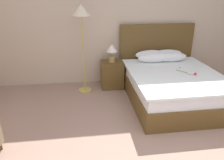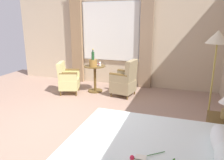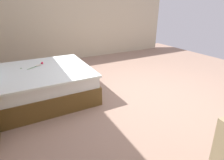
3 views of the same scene
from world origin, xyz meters
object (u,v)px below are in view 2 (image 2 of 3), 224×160
Objects in this scene: wine_glass_near_bucket at (100,62)px; armchair_facing_bed at (68,79)px; champagne_bucket at (93,62)px; wine_glass_near_edge at (92,61)px; side_table_round at (95,77)px; snack_plate at (98,64)px; nightstand at (223,137)px; floor_lamp_brass at (217,47)px; armchair_by_window at (125,81)px.

wine_glass_near_bucket is 0.98m from armchair_facing_bed.
champagne_bucket is 0.20m from wine_glass_near_edge.
side_table_round is 0.46m from wine_glass_near_edge.
wine_glass_near_edge is at bearing -146.14° from champagne_bucket.
wine_glass_near_bucket is 0.91× the size of snack_plate.
nightstand is 1.39m from floor_lamp_brass.
armchair_facing_bed is at bearing -51.33° from snack_plate.
side_table_round is at bearing -126.34° from nightstand.
armchair_facing_bed is at bearing -58.50° from side_table_round.
nightstand is at bearing 54.74° from champagne_bucket.
nightstand is at bearing 63.54° from armchair_facing_bed.
floor_lamp_brass is at bearing 71.06° from armchair_facing_bed.
armchair_facing_bed is at bearing -116.46° from nightstand.
wine_glass_near_edge is at bearing -119.59° from floor_lamp_brass.
snack_plate reaches higher than side_table_round.
nightstand is at bearing 53.65° from wine_glass_near_edge.
wine_glass_near_bucket is (-1.61, -2.65, -0.70)m from floor_lamp_brass.
champagne_bucket is 0.83m from armchair_facing_bed.
side_table_round is (-2.17, -2.95, 0.12)m from nightstand.
side_table_round is at bearing -16.74° from snack_plate.
armchair_by_window is 1.54m from armchair_facing_bed.
floor_lamp_brass is 13.66× the size of wine_glass_near_bucket.
champagne_bucket is 0.49× the size of armchair_by_window.
armchair_facing_bed is (0.48, -0.51, -0.44)m from wine_glass_near_edge.
nightstand is 4.43× the size of wine_glass_near_bucket.
champagne_bucket is 3.09× the size of wine_glass_near_edge.
floor_lamp_brass is at bearing 58.76° from wine_glass_near_bucket.
wine_glass_near_bucket is at bearing 119.55° from armchair_facing_bed.
side_table_round is at bearing 171.15° from champagne_bucket.
wine_glass_near_edge reaches higher than snack_plate.
champagne_bucket is (-1.48, -2.80, -0.67)m from floor_lamp_brass.
nightstand is 3.67m from champagne_bucket.
champagne_bucket is at bearing -92.19° from armchair_by_window.
armchair_by_window is (0.27, 0.84, -0.34)m from snack_plate.
nightstand is 0.67× the size of armchair_facing_bed.
side_table_round is 4.74× the size of wine_glass_near_edge.
snack_plate is at bearing 128.67° from armchair_facing_bed.
wine_glass_near_edge is at bearing -126.35° from nightstand.
wine_glass_near_edge reaches higher than side_table_round.
side_table_round is 0.84× the size of armchair_facing_bed.
wine_glass_near_edge is at bearing -99.89° from wine_glass_near_bucket.
snack_plate is (-0.16, 0.05, 0.33)m from side_table_round.
armchair_facing_bed is at bearing -63.36° from champagne_bucket.
champagne_bucket is 3.65× the size of wine_glass_near_bucket.
armchair_facing_bed is (0.43, -0.77, -0.42)m from wine_glass_near_bucket.
floor_lamp_brass reaches higher than armchair_by_window.
armchair_facing_bed is at bearing -60.45° from wine_glass_near_bucket.
floor_lamp_brass is 3.23m from champagne_bucket.
floor_lamp_brass is 3.38m from side_table_round.
snack_plate is (-2.32, -2.90, 0.45)m from nightstand.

